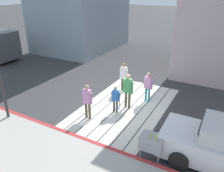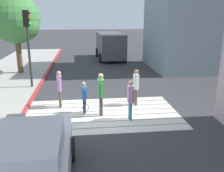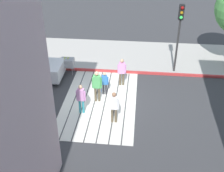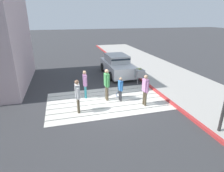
{
  "view_description": "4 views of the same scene",
  "coord_description": "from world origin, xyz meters",
  "px_view_note": "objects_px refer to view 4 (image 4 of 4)",
  "views": [
    {
      "loc": [
        -8.95,
        -4.2,
        5.56
      ],
      "look_at": [
        -0.11,
        0.7,
        1.02
      ],
      "focal_mm": 36.05,
      "sensor_mm": 36.0,
      "label": 1
    },
    {
      "loc": [
        -0.71,
        -9.86,
        4.05
      ],
      "look_at": [
        0.55,
        0.99,
        0.91
      ],
      "focal_mm": 40.43,
      "sensor_mm": 36.0,
      "label": 2
    },
    {
      "loc": [
        12.37,
        1.94,
        8.7
      ],
      "look_at": [
        -0.27,
        0.62,
        0.83
      ],
      "focal_mm": 46.09,
      "sensor_mm": 36.0,
      "label": 3
    },
    {
      "loc": [
        2.2,
        9.18,
        4.42
      ],
      "look_at": [
        -0.16,
        0.51,
        1.05
      ],
      "focal_mm": 30.1,
      "sensor_mm": 36.0,
      "label": 4
    }
  ],
  "objects_px": {
    "tennis_ball_cart": "(139,73)",
    "pedestrian_adult_trailing": "(107,83)",
    "car_parked_near_curb": "(117,65)",
    "pedestrian_adult_side": "(85,82)",
    "pedestrian_teen_behind": "(78,94)",
    "pedestrian_child_with_racket": "(120,88)",
    "pedestrian_adult_lead": "(145,88)"
  },
  "relations": [
    {
      "from": "pedestrian_adult_trailing",
      "to": "car_parked_near_curb",
      "type": "bearing_deg",
      "value": -113.3
    },
    {
      "from": "pedestrian_child_with_racket",
      "to": "pedestrian_adult_lead",
      "type": "bearing_deg",
      "value": 141.44
    },
    {
      "from": "car_parked_near_curb",
      "to": "pedestrian_adult_lead",
      "type": "relative_size",
      "value": 2.6
    },
    {
      "from": "pedestrian_adult_lead",
      "to": "pedestrian_child_with_racket",
      "type": "height_order",
      "value": "pedestrian_adult_lead"
    },
    {
      "from": "pedestrian_teen_behind",
      "to": "pedestrian_child_with_racket",
      "type": "distance_m",
      "value": 2.47
    },
    {
      "from": "pedestrian_adult_trailing",
      "to": "tennis_ball_cart",
      "type": "bearing_deg",
      "value": -141.65
    },
    {
      "from": "pedestrian_adult_trailing",
      "to": "pedestrian_child_with_racket",
      "type": "relative_size",
      "value": 1.31
    },
    {
      "from": "tennis_ball_cart",
      "to": "pedestrian_child_with_racket",
      "type": "relative_size",
      "value": 0.75
    },
    {
      "from": "car_parked_near_curb",
      "to": "pedestrian_teen_behind",
      "type": "xyz_separation_m",
      "value": [
        3.63,
        5.6,
        0.24
      ]
    },
    {
      "from": "tennis_ball_cart",
      "to": "pedestrian_adult_lead",
      "type": "relative_size",
      "value": 0.61
    },
    {
      "from": "pedestrian_adult_trailing",
      "to": "pedestrian_teen_behind",
      "type": "relative_size",
      "value": 1.06
    },
    {
      "from": "pedestrian_adult_trailing",
      "to": "pedestrian_child_with_racket",
      "type": "bearing_deg",
      "value": 156.29
    },
    {
      "from": "pedestrian_adult_lead",
      "to": "pedestrian_adult_side",
      "type": "bearing_deg",
      "value": -31.8
    },
    {
      "from": "pedestrian_adult_lead",
      "to": "pedestrian_adult_trailing",
      "type": "bearing_deg",
      "value": -33.32
    },
    {
      "from": "tennis_ball_cart",
      "to": "pedestrian_teen_behind",
      "type": "bearing_deg",
      "value": 36.16
    },
    {
      "from": "pedestrian_adult_side",
      "to": "car_parked_near_curb",
      "type": "bearing_deg",
      "value": -127.87
    },
    {
      "from": "tennis_ball_cart",
      "to": "pedestrian_adult_trailing",
      "type": "xyz_separation_m",
      "value": [
        2.86,
        2.27,
        0.34
      ]
    },
    {
      "from": "pedestrian_adult_trailing",
      "to": "pedestrian_adult_lead",
      "type": "bearing_deg",
      "value": 146.68
    },
    {
      "from": "tennis_ball_cart",
      "to": "pedestrian_adult_side",
      "type": "xyz_separation_m",
      "value": [
        3.97,
        1.65,
        0.24
      ]
    },
    {
      "from": "car_parked_near_curb",
      "to": "pedestrian_adult_side",
      "type": "relative_size",
      "value": 2.69
    },
    {
      "from": "pedestrian_adult_lead",
      "to": "pedestrian_child_with_racket",
      "type": "relative_size",
      "value": 1.22
    },
    {
      "from": "pedestrian_adult_lead",
      "to": "pedestrian_adult_side",
      "type": "height_order",
      "value": "pedestrian_adult_lead"
    },
    {
      "from": "tennis_ball_cart",
      "to": "pedestrian_adult_trailing",
      "type": "height_order",
      "value": "pedestrian_adult_trailing"
    },
    {
      "from": "tennis_ball_cart",
      "to": "pedestrian_child_with_racket",
      "type": "distance_m",
      "value": 3.37
    },
    {
      "from": "pedestrian_adult_lead",
      "to": "pedestrian_teen_behind",
      "type": "relative_size",
      "value": 1.0
    },
    {
      "from": "pedestrian_adult_lead",
      "to": "pedestrian_child_with_racket",
      "type": "bearing_deg",
      "value": -38.56
    },
    {
      "from": "car_parked_near_curb",
      "to": "pedestrian_adult_side",
      "type": "distance_m",
      "value": 5.0
    },
    {
      "from": "tennis_ball_cart",
      "to": "pedestrian_adult_side",
      "type": "distance_m",
      "value": 4.3
    },
    {
      "from": "pedestrian_adult_side",
      "to": "pedestrian_child_with_racket",
      "type": "height_order",
      "value": "pedestrian_adult_side"
    },
    {
      "from": "pedestrian_teen_behind",
      "to": "pedestrian_child_with_racket",
      "type": "relative_size",
      "value": 1.23
    },
    {
      "from": "pedestrian_adult_lead",
      "to": "pedestrian_teen_behind",
      "type": "xyz_separation_m",
      "value": [
        3.42,
        -0.11,
        0.0
      ]
    },
    {
      "from": "tennis_ball_cart",
      "to": "pedestrian_teen_behind",
      "type": "xyz_separation_m",
      "value": [
        4.53,
        3.31,
        0.27
      ]
    }
  ]
}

